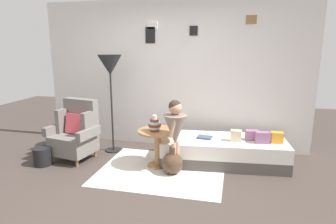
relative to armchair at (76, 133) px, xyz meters
name	(u,v)px	position (x,y,z in m)	size (l,w,h in m)	color
ground_plane	(139,193)	(1.38, -0.90, -0.44)	(12.00, 12.00, 0.00)	#423833
gallery_wall	(173,75)	(1.38, 1.05, 0.86)	(4.80, 0.12, 2.60)	silver
rug	(162,170)	(1.49, -0.16, -0.43)	(1.82, 1.49, 0.01)	silver
armchair	(76,133)	(0.00, 0.00, 0.00)	(0.83, 0.68, 0.97)	olive
daybed	(223,151)	(2.36, 0.34, -0.24)	(1.97, 0.97, 0.40)	#4C4742
pillow_head	(277,138)	(3.13, 0.32, 0.04)	(0.17, 0.12, 0.17)	orange
pillow_mid	(262,138)	(2.92, 0.27, 0.05)	(0.21, 0.12, 0.17)	gray
pillow_back	(252,135)	(2.78, 0.39, 0.04)	(0.20, 0.12, 0.15)	gray
pillow_extra	(236,136)	(2.54, 0.27, 0.05)	(0.16, 0.12, 0.17)	beige
side_table	(158,140)	(1.39, -0.01, -0.02)	(0.61, 0.61, 0.58)	#9E7042
vase_striped	(155,125)	(1.35, -0.06, 0.24)	(0.19, 0.19, 0.24)	brown
floor_lamp	(110,68)	(0.44, 0.46, 1.01)	(0.40, 0.40, 1.67)	black
person_child	(175,127)	(1.69, -0.17, 0.25)	(0.34, 0.34, 1.08)	tan
book_on_daybed	(205,137)	(2.06, 0.30, -0.02)	(0.22, 0.16, 0.03)	#3D5473
demijohn_near	(172,163)	(1.66, -0.23, -0.28)	(0.31, 0.31, 0.40)	#473323
magazine_basket	(42,156)	(-0.38, -0.38, -0.30)	(0.28, 0.28, 0.28)	black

